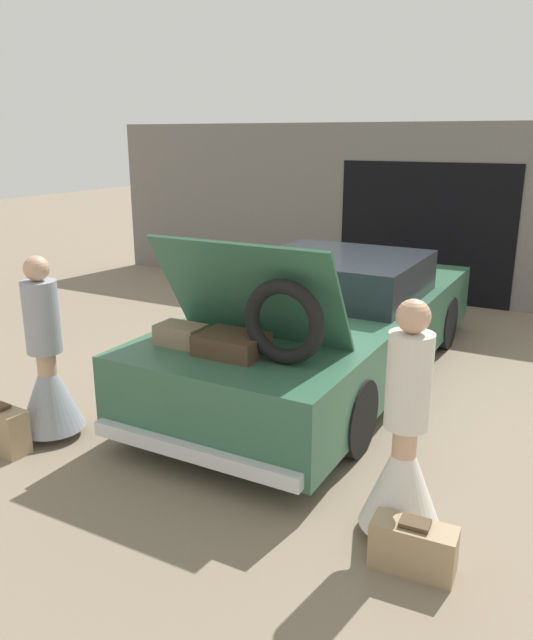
% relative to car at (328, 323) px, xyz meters
% --- Properties ---
extents(ground_plane, '(40.00, 40.00, 0.00)m').
position_rel_car_xyz_m(ground_plane, '(-0.00, -0.00, -0.61)').
color(ground_plane, '#7F705B').
extents(garage_wall_back, '(12.00, 0.14, 2.80)m').
position_rel_car_xyz_m(garage_wall_back, '(-0.00, 3.89, 0.78)').
color(garage_wall_back, slate).
rests_on(garage_wall_back, ground_plane).
extents(car, '(2.01, 5.24, 1.80)m').
position_rel_car_xyz_m(car, '(0.00, 0.00, 0.00)').
color(car, '#336047').
rests_on(car, ground_plane).
extents(person_left, '(0.57, 0.57, 1.64)m').
position_rel_car_xyz_m(person_left, '(-1.59, -2.53, -0.03)').
color(person_left, tan).
rests_on(person_left, ground_plane).
extents(person_right, '(0.55, 0.55, 1.65)m').
position_rel_car_xyz_m(person_right, '(1.58, -2.45, -0.02)').
color(person_right, tan).
rests_on(person_right, ground_plane).
extents(suitcase_beside_left_person, '(0.53, 0.24, 0.42)m').
position_rel_car_xyz_m(suitcase_beside_left_person, '(-1.75, -2.94, -0.42)').
color(suitcase_beside_left_person, '#9E8460').
rests_on(suitcase_beside_left_person, ground_plane).
extents(suitcase_beside_right_person, '(0.53, 0.25, 0.34)m').
position_rel_car_xyz_m(suitcase_beside_right_person, '(1.77, -2.76, -0.46)').
color(suitcase_beside_right_person, '#9E8460').
rests_on(suitcase_beside_right_person, ground_plane).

